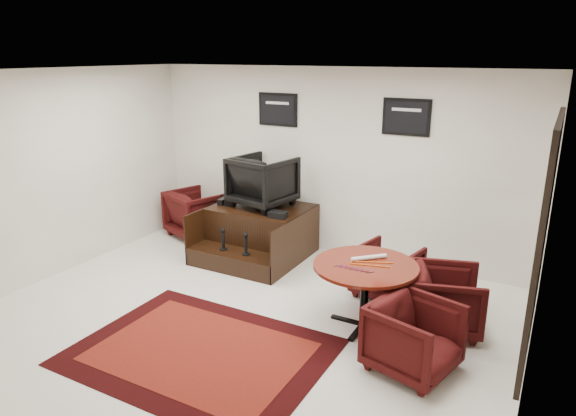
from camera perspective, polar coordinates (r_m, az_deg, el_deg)
The scene contains 16 objects.
ground at distance 6.14m, azimuth -5.23°, elevation -12.28°, with size 6.00×6.00×0.00m, color white.
room_shell at distance 5.39m, azimuth -1.39°, elevation 3.99°, with size 6.02×5.02×2.81m.
area_rug at distance 5.61m, azimuth -9.69°, elevation -15.47°, with size 2.56×1.92×0.01m.
shine_podium at distance 7.83m, azimuth -3.29°, elevation -2.84°, with size 1.45×1.50×0.75m.
shine_chair at distance 7.72m, azimuth -2.82°, elevation 3.27°, with size 0.82×0.77×0.85m, color black.
shoes_pair at distance 7.95m, azimuth -6.81°, elevation 0.75°, with size 0.24×0.27×0.09m.
polish_kit at distance 7.26m, azimuth -1.11°, elevation -0.72°, with size 0.25×0.17×0.09m, color black.
umbrella_black at distance 8.20m, azimuth -8.98°, elevation -1.76°, with size 0.29×0.11×0.79m, color black, non-canonical shape.
umbrella_hooked at distance 8.30m, azimuth -8.07°, elevation -1.13°, with size 0.33×0.12×0.89m, color black, non-canonical shape.
armchair_side at distance 8.76m, azimuth -10.08°, elevation -0.33°, with size 0.84×0.79×0.87m, color black.
meeting_table at distance 5.77m, azimuth 8.59°, elevation -7.04°, with size 1.16×1.16×0.76m.
table_chair_back at distance 6.65m, azimuth 11.00°, elevation -6.64°, with size 0.71×0.67×0.73m, color black.
table_chair_window at distance 6.03m, azimuth 17.11°, elevation -9.40°, with size 0.77×0.72×0.79m, color black.
table_chair_corner at distance 5.23m, azimuth 13.82°, elevation -13.49°, with size 0.75×0.71×0.78m, color black.
paper_roll at distance 5.85m, azimuth 8.97°, elevation -5.46°, with size 0.05×0.05×0.42m, color silver.
table_clutter at distance 5.70m, azimuth 8.76°, elevation -6.28°, with size 0.56×0.40×0.01m.
Camera 1 is at (3.03, -4.43, 2.99)m, focal length 32.00 mm.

